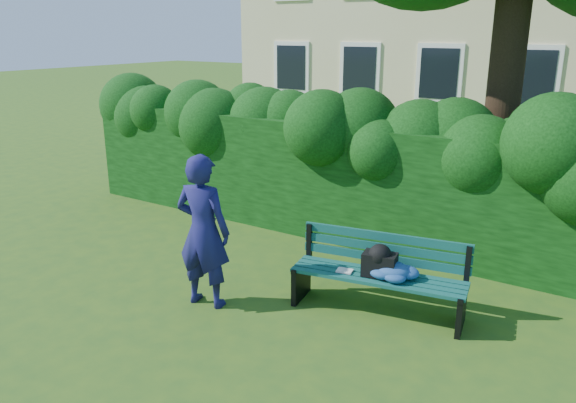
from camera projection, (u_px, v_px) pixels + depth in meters
The scene contains 4 objects.
ground at pixel (263, 283), 7.28m from camera, with size 80.00×80.00×0.00m, color #2E551B.
hedge at pixel (344, 180), 8.78m from camera, with size 10.00×1.00×1.80m.
park_bench at pixel (382, 272), 6.39m from camera, with size 2.04×0.89×0.89m.
man_reading at pixel (203, 231), 6.47m from camera, with size 0.67×0.44×1.83m, color navy.
Camera 1 is at (3.92, -5.39, 3.14)m, focal length 35.00 mm.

